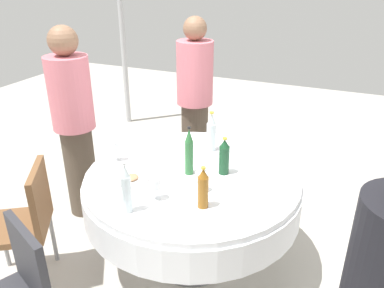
% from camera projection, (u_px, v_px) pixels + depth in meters
% --- Properties ---
extents(ground_plane, '(10.00, 10.00, 0.00)m').
position_uv_depth(ground_plane, '(192.00, 259.00, 2.90)').
color(ground_plane, '#B7B2A8').
extents(dining_table, '(1.47, 1.47, 0.74)m').
position_uv_depth(dining_table, '(192.00, 192.00, 2.64)').
color(dining_table, white).
rests_on(dining_table, ground_plane).
extents(bottle_dark_green_outer, '(0.07, 0.07, 0.26)m').
position_uv_depth(bottle_dark_green_outer, '(224.00, 157.00, 2.54)').
color(bottle_dark_green_outer, '#194728').
rests_on(bottle_dark_green_outer, dining_table).
extents(bottle_clear_south, '(0.06, 0.06, 0.31)m').
position_uv_depth(bottle_clear_south, '(126.00, 189.00, 2.13)').
color(bottle_clear_south, silver).
rests_on(bottle_clear_south, dining_table).
extents(bottle_green_left, '(0.06, 0.06, 0.34)m').
position_uv_depth(bottle_green_left, '(189.00, 152.00, 2.52)').
color(bottle_green_left, '#2D6B38').
rests_on(bottle_green_left, dining_table).
extents(bottle_clear_mid, '(0.07, 0.07, 0.31)m').
position_uv_depth(bottle_clear_mid, '(211.00, 133.00, 2.86)').
color(bottle_clear_mid, silver).
rests_on(bottle_clear_mid, dining_table).
extents(bottle_amber_west, '(0.06, 0.06, 0.26)m').
position_uv_depth(bottle_amber_west, '(203.00, 188.00, 2.18)').
color(bottle_amber_west, '#8C5619').
rests_on(bottle_amber_west, dining_table).
extents(wine_glass_mid, '(0.07, 0.07, 0.14)m').
position_uv_depth(wine_glass_mid, '(155.00, 184.00, 2.26)').
color(wine_glass_mid, white).
rests_on(wine_glass_mid, dining_table).
extents(wine_glass_west, '(0.07, 0.07, 0.16)m').
position_uv_depth(wine_glass_west, '(115.00, 147.00, 2.72)').
color(wine_glass_west, white).
rests_on(wine_glass_west, dining_table).
extents(wine_glass_front, '(0.06, 0.06, 0.13)m').
position_uv_depth(wine_glass_front, '(200.00, 178.00, 2.35)').
color(wine_glass_front, white).
rests_on(wine_glass_front, dining_table).
extents(plate_far, '(0.22, 0.22, 0.04)m').
position_uv_depth(plate_far, '(132.00, 179.00, 2.49)').
color(plate_far, white).
rests_on(plate_far, dining_table).
extents(plate_near, '(0.23, 0.23, 0.02)m').
position_uv_depth(plate_near, '(254.00, 157.00, 2.79)').
color(plate_near, white).
rests_on(plate_near, dining_table).
extents(fork_south, '(0.10, 0.17, 0.00)m').
position_uv_depth(fork_south, '(249.00, 206.00, 2.23)').
color(fork_south, silver).
rests_on(fork_south, dining_table).
extents(spoon_left, '(0.02, 0.18, 0.00)m').
position_uv_depth(spoon_left, '(169.00, 153.00, 2.87)').
color(spoon_left, silver).
rests_on(spoon_left, dining_table).
extents(person_outer, '(0.34, 0.34, 1.62)m').
position_uv_depth(person_outer, '(195.00, 100.00, 3.65)').
color(person_outer, '#4C3F33').
rests_on(person_outer, ground_plane).
extents(person_south, '(0.34, 0.34, 1.62)m').
position_uv_depth(person_south, '(74.00, 122.00, 3.13)').
color(person_south, '#4C3F33').
rests_on(person_south, ground_plane).
extents(chair_inner, '(0.55, 0.55, 0.87)m').
position_uv_depth(chair_inner, '(28.00, 217.00, 2.51)').
color(chair_inner, brown).
rests_on(chair_inner, ground_plane).
extents(tent_pole_main, '(0.07, 0.07, 2.67)m').
position_uv_depth(tent_pole_main, '(122.00, 24.00, 4.91)').
color(tent_pole_main, '#B2B5B7').
rests_on(tent_pole_main, ground_plane).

